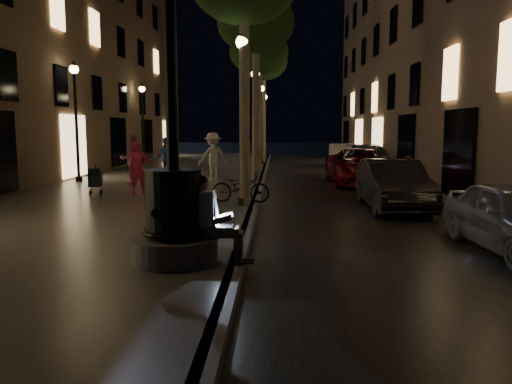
{
  "coord_description": "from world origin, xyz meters",
  "views": [
    {
      "loc": [
        0.65,
        -5.83,
        2.35
      ],
      "look_at": [
        0.28,
        3.0,
        1.21
      ],
      "focal_mm": 35.0,
      "sensor_mm": 36.0,
      "label": 1
    }
  ],
  "objects_px": {
    "car_rear": "(368,160)",
    "pedestrian_white": "(213,156)",
    "pedestrian_blue": "(166,158)",
    "car_fifth": "(341,155)",
    "lamp_curb_b": "(255,107)",
    "car_third": "(361,167)",
    "tree_second": "(256,24)",
    "lamp_curb_d": "(265,116)",
    "stroller": "(95,180)",
    "lamp_curb_c": "(261,113)",
    "seated_man_laptop": "(212,217)",
    "tree_far": "(264,62)",
    "car_second": "(393,185)",
    "lamp_left_c": "(143,113)",
    "pedestrian_red": "(139,168)",
    "tree_third": "(259,52)",
    "lamp_curb_a": "(243,95)",
    "lamp_left_b": "(76,106)",
    "bicycle": "(241,187)",
    "pedestrian_pink": "(132,159)",
    "fountain_lamppost": "(174,200)"
  },
  "relations": [
    {
      "from": "car_rear",
      "to": "pedestrian_white",
      "type": "relative_size",
      "value": 2.68
    },
    {
      "from": "pedestrian_blue",
      "to": "car_fifth",
      "type": "bearing_deg",
      "value": 86.21
    },
    {
      "from": "lamp_curb_b",
      "to": "car_third",
      "type": "height_order",
      "value": "lamp_curb_b"
    },
    {
      "from": "tree_second",
      "to": "car_fifth",
      "type": "relative_size",
      "value": 1.78
    },
    {
      "from": "lamp_curb_d",
      "to": "stroller",
      "type": "bearing_deg",
      "value": -102.52
    },
    {
      "from": "car_third",
      "to": "lamp_curb_c",
      "type": "bearing_deg",
      "value": 115.82
    },
    {
      "from": "seated_man_laptop",
      "to": "pedestrian_white",
      "type": "xyz_separation_m",
      "value": [
        -1.63,
        12.86,
        0.25
      ]
    },
    {
      "from": "stroller",
      "to": "car_third",
      "type": "relative_size",
      "value": 0.18
    },
    {
      "from": "stroller",
      "to": "pedestrian_blue",
      "type": "distance_m",
      "value": 5.73
    },
    {
      "from": "tree_far",
      "to": "lamp_curb_c",
      "type": "distance_m",
      "value": 3.77
    },
    {
      "from": "lamp_curb_b",
      "to": "car_second",
      "type": "height_order",
      "value": "lamp_curb_b"
    },
    {
      "from": "seated_man_laptop",
      "to": "lamp_curb_c",
      "type": "xyz_separation_m",
      "value": [
        0.09,
        22.0,
        2.3
      ]
    },
    {
      "from": "tree_second",
      "to": "lamp_left_c",
      "type": "relative_size",
      "value": 1.54
    },
    {
      "from": "seated_man_laptop",
      "to": "car_third",
      "type": "height_order",
      "value": "seated_man_laptop"
    },
    {
      "from": "pedestrian_red",
      "to": "tree_third",
      "type": "bearing_deg",
      "value": 42.18
    },
    {
      "from": "lamp_curb_b",
      "to": "pedestrian_red",
      "type": "xyz_separation_m",
      "value": [
        -3.54,
        -5.88,
        -2.18
      ]
    },
    {
      "from": "tree_far",
      "to": "lamp_curb_a",
      "type": "height_order",
      "value": "tree_far"
    },
    {
      "from": "lamp_left_b",
      "to": "bicycle",
      "type": "distance_m",
      "value": 9.27
    },
    {
      "from": "tree_far",
      "to": "car_rear",
      "type": "bearing_deg",
      "value": -51.8
    },
    {
      "from": "pedestrian_blue",
      "to": "bicycle",
      "type": "xyz_separation_m",
      "value": [
        3.75,
        -7.04,
        -0.43
      ]
    },
    {
      "from": "pedestrian_pink",
      "to": "pedestrian_blue",
      "type": "bearing_deg",
      "value": -134.15
    },
    {
      "from": "tree_third",
      "to": "car_fifth",
      "type": "xyz_separation_m",
      "value": [
        4.86,
        5.05,
        -5.45
      ]
    },
    {
      "from": "seated_man_laptop",
      "to": "pedestrian_pink",
      "type": "bearing_deg",
      "value": 112.11
    },
    {
      "from": "fountain_lamppost",
      "to": "car_fifth",
      "type": "relative_size",
      "value": 1.26
    },
    {
      "from": "fountain_lamppost",
      "to": "lamp_curb_d",
      "type": "relative_size",
      "value": 1.08
    },
    {
      "from": "lamp_curb_b",
      "to": "car_second",
      "type": "bearing_deg",
      "value": -59.74
    },
    {
      "from": "car_third",
      "to": "car_fifth",
      "type": "relative_size",
      "value": 1.3
    },
    {
      "from": "tree_second",
      "to": "car_third",
      "type": "distance_m",
      "value": 7.14
    },
    {
      "from": "car_third",
      "to": "car_fifth",
      "type": "xyz_separation_m",
      "value": [
        0.42,
        10.07,
        -0.07
      ]
    },
    {
      "from": "lamp_curb_c",
      "to": "pedestrian_red",
      "type": "distance_m",
      "value": 14.49
    },
    {
      "from": "seated_man_laptop",
      "to": "lamp_left_b",
      "type": "xyz_separation_m",
      "value": [
        -7.01,
        12.0,
        2.3
      ]
    },
    {
      "from": "lamp_curb_d",
      "to": "lamp_curb_b",
      "type": "bearing_deg",
      "value": -90.0
    },
    {
      "from": "tree_second",
      "to": "stroller",
      "type": "xyz_separation_m",
      "value": [
        -5.01,
        -4.09,
        -5.65
      ]
    },
    {
      "from": "car_second",
      "to": "pedestrian_red",
      "type": "height_order",
      "value": "pedestrian_red"
    },
    {
      "from": "pedestrian_white",
      "to": "pedestrian_blue",
      "type": "height_order",
      "value": "pedestrian_white"
    },
    {
      "from": "tree_second",
      "to": "lamp_curb_a",
      "type": "bearing_deg",
      "value": -90.95
    },
    {
      "from": "lamp_curb_b",
      "to": "car_rear",
      "type": "bearing_deg",
      "value": 29.86
    },
    {
      "from": "fountain_lamppost",
      "to": "car_fifth",
      "type": "xyz_separation_m",
      "value": [
        5.56,
        23.05,
        -0.53
      ]
    },
    {
      "from": "car_fifth",
      "to": "stroller",
      "type": "bearing_deg",
      "value": -117.81
    },
    {
      "from": "lamp_curb_d",
      "to": "stroller",
      "type": "distance_m",
      "value": 22.77
    },
    {
      "from": "tree_third",
      "to": "pedestrian_blue",
      "type": "relative_size",
      "value": 4.11
    },
    {
      "from": "tree_second",
      "to": "stroller",
      "type": "bearing_deg",
      "value": -140.78
    },
    {
      "from": "tree_third",
      "to": "bicycle",
      "type": "relative_size",
      "value": 4.23
    },
    {
      "from": "pedestrian_blue",
      "to": "car_second",
      "type": "bearing_deg",
      "value": -1.59
    },
    {
      "from": "tree_third",
      "to": "bicycle",
      "type": "xyz_separation_m",
      "value": [
        -0.1,
        -11.5,
        -5.49
      ]
    },
    {
      "from": "lamp_curb_a",
      "to": "tree_third",
      "type": "bearing_deg",
      "value": 90.0
    },
    {
      "from": "fountain_lamppost",
      "to": "stroller",
      "type": "xyz_separation_m",
      "value": [
        -4.21,
        7.91,
        -0.53
      ]
    },
    {
      "from": "car_second",
      "to": "pedestrian_white",
      "type": "height_order",
      "value": "pedestrian_white"
    },
    {
      "from": "lamp_curb_a",
      "to": "car_rear",
      "type": "height_order",
      "value": "lamp_curb_a"
    },
    {
      "from": "tree_second",
      "to": "lamp_curb_c",
      "type": "bearing_deg",
      "value": 90.57
    }
  ]
}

